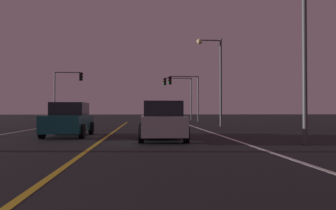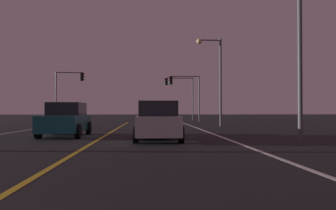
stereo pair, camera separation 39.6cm
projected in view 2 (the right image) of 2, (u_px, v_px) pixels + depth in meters
The scene contains 9 objects.
lane_edge_right at pixel (224, 138), 15.86m from camera, with size 0.16×41.88×0.01m, color silver.
lane_center_divider at pixel (100, 138), 15.53m from camera, with size 0.16×41.88×0.01m, color gold.
car_lead_same_lane at pixel (158, 121), 14.63m from camera, with size 2.02×4.30×1.70m.
car_oncoming at pixel (66, 120), 16.82m from camera, with size 2.02×4.30×1.70m.
traffic_light_near_right at pixel (184, 87), 37.34m from camera, with size 3.46×0.36×5.12m.
traffic_light_near_left at pixel (70, 85), 36.62m from camera, with size 3.13×0.36×5.47m.
traffic_light_far_right at pixel (179, 88), 42.83m from camera, with size 3.69×0.36×5.45m.
street_lamp_right_near at pixel (288, 23), 12.80m from camera, with size 1.91×0.44×7.25m.
street_lamp_right_far at pixel (215, 70), 26.92m from camera, with size 2.05×0.44×7.09m.
Camera 2 is at (2.24, -0.77, 1.32)m, focal length 35.88 mm.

